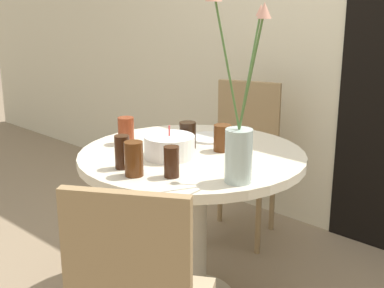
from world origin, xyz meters
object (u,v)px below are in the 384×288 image
drink_glass_3 (171,162)px  birthday_cake (169,147)px  chair_near_front (243,150)px  side_plate (210,138)px  drink_glass_4 (134,159)px  drink_glass_1 (126,131)px  drink_glass_2 (188,135)px  drink_glass_0 (222,138)px  drink_glass_5 (122,152)px  flower_vase (238,132)px

drink_glass_3 → birthday_cake: bearing=137.7°
chair_near_front → side_plate: (0.22, -0.55, 0.23)m
drink_glass_3 → drink_glass_4: bearing=-142.1°
drink_glass_1 → drink_glass_2: (0.26, 0.15, -0.00)m
birthday_cake → drink_glass_4: birthday_cake is taller
drink_glass_0 → drink_glass_1: (-0.40, -0.22, 0.00)m
drink_glass_0 → drink_glass_4: bearing=-94.0°
drink_glass_3 → drink_glass_2: bearing=124.9°
drink_glass_2 → drink_glass_3: drink_glass_3 is taller
drink_glass_0 → drink_glass_3: 0.41m
drink_glass_2 → drink_glass_5: size_ratio=0.88×
drink_glass_0 → drink_glass_5: drink_glass_5 is taller
birthday_cake → flower_vase: (0.41, -0.04, 0.15)m
side_plate → drink_glass_5: size_ratio=1.52×
drink_glass_0 → drink_glass_5: bearing=-106.5°
side_plate → drink_glass_4: size_ratio=1.52×
birthday_cake → drink_glass_1: bearing=178.5°
side_plate → drink_glass_2: bearing=-81.6°
side_plate → drink_glass_5: (0.03, -0.57, 0.06)m
chair_near_front → side_plate: size_ratio=4.43×
drink_glass_1 → drink_glass_4: drink_glass_4 is taller
drink_glass_4 → drink_glass_3: bearing=37.9°
chair_near_front → drink_glass_1: chair_near_front is taller
drink_glass_2 → drink_glass_3: size_ratio=0.99×
drink_glass_5 → drink_glass_3: bearing=16.3°
chair_near_front → flower_vase: bearing=-75.2°
side_plate → drink_glass_5: drink_glass_5 is taller
birthday_cake → side_plate: size_ratio=1.05×
drink_glass_0 → drink_glass_5: 0.48m
drink_glass_1 → drink_glass_4: (0.37, -0.27, 0.01)m
drink_glass_0 → drink_glass_3: drink_glass_3 is taller
drink_glass_4 → drink_glass_1: bearing=144.1°
birthday_cake → flower_vase: size_ratio=0.30×
flower_vase → drink_glass_3: (-0.22, -0.13, -0.14)m
drink_glass_1 → drink_glass_3: 0.52m
drink_glass_4 → flower_vase: bearing=32.7°
chair_near_front → drink_glass_4: bearing=-94.8°
drink_glass_0 → drink_glass_2: size_ratio=0.99×
birthday_cake → drink_glass_1: 0.30m
drink_glass_2 → drink_glass_3: bearing=-55.1°
chair_near_front → flower_vase: (0.70, -0.93, 0.42)m
flower_vase → drink_glass_0: 0.43m
flower_vase → drink_glass_3: size_ratio=5.92×
side_plate → drink_glass_1: bearing=-124.7°
drink_glass_1 → chair_near_front: bearing=89.2°
drink_glass_0 → drink_glass_2: (-0.14, -0.07, 0.00)m
flower_vase → drink_glass_1: flower_vase is taller
chair_near_front → flower_vase: 1.24m
chair_near_front → drink_glass_3: bearing=-87.9°
drink_glass_0 → drink_glass_1: bearing=-151.1°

